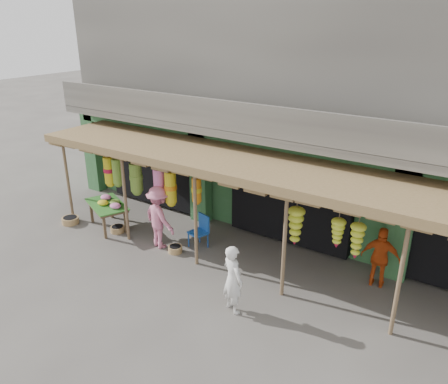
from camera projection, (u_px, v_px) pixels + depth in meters
The scene contains 11 objects.
ground at pixel (249, 277), 10.98m from camera, with size 80.00×80.00×0.00m, color #514C47.
building at pixel (331, 111), 13.48m from camera, with size 16.40×6.80×7.00m.
awning at pixel (262, 171), 10.73m from camera, with size 14.00×2.70×2.79m.
flower_table at pixel (108, 205), 13.30m from camera, with size 1.80×1.47×0.94m.
blue_chair at pixel (201, 229), 12.28m from camera, with size 0.57×0.58×0.96m.
basket_left at pixel (118, 229), 13.27m from camera, with size 0.42×0.42×0.18m, color olive.
basket_mid at pixel (70, 220), 13.81m from camera, with size 0.53×0.53×0.20m, color #A18948.
basket_right at pixel (175, 249), 12.13m from camera, with size 0.40×0.40×0.18m, color olive.
person_front at pixel (233, 279), 9.48m from camera, with size 0.59×0.39×1.61m, color silver.
person_vendor at pixel (380, 258), 10.37m from camera, with size 0.91×0.38×1.55m, color #C64412.
person_shopper at pixel (159, 217), 12.14m from camera, with size 1.18×0.68×1.82m, color #C96A88.
Camera 1 is at (4.64, -8.17, 6.12)m, focal length 35.00 mm.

